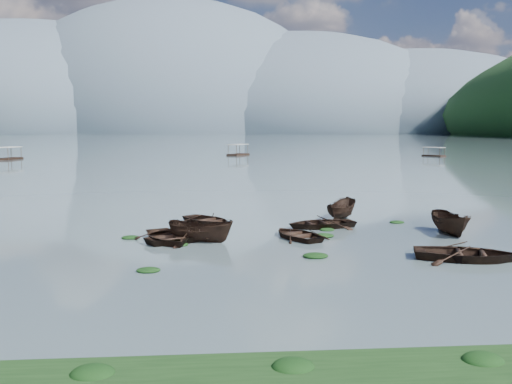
{
  "coord_description": "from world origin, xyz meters",
  "views": [
    {
      "loc": [
        -3.06,
        -25.76,
        6.2
      ],
      "look_at": [
        0.0,
        12.0,
        2.0
      ],
      "focal_mm": 40.0,
      "sensor_mm": 36.0,
      "label": 1
    }
  ],
  "objects": [
    {
      "name": "weed_clump_6",
      "position": [
        -2.93,
        8.5,
        0.0
      ],
      "size": [
        1.0,
        0.84,
        0.21
      ],
      "primitive_type": "ellipsoid",
      "color": "black",
      "rests_on": "ground"
    },
    {
      "name": "haze_mtn_c",
      "position": [
        140.0,
        900.0,
        0.0
      ],
      "size": [
        520.0,
        520.0,
        260.0
      ],
      "primitive_type": "ellipsoid",
      "color": "#475666",
      "rests_on": "ground"
    },
    {
      "name": "pontoon_left",
      "position": [
        -43.7,
        93.88,
        0.0
      ],
      "size": [
        3.54,
        6.73,
        2.46
      ],
      "primitive_type": null,
      "rotation": [
        0.0,
        0.0,
        -0.14
      ],
      "color": "black",
      "rests_on": "ground"
    },
    {
      "name": "rowboat_0",
      "position": [
        -5.41,
        5.52,
        0.0
      ],
      "size": [
        4.67,
        5.38,
        0.93
      ],
      "primitive_type": "imported",
      "rotation": [
        0.0,
        0.0,
        0.39
      ],
      "color": "black",
      "rests_on": "ground"
    },
    {
      "name": "rowboat_4",
      "position": [
        9.05,
        -0.1,
        0.0
      ],
      "size": [
        5.7,
        4.82,
        1.0
      ],
      "primitive_type": "imported",
      "rotation": [
        0.0,
        0.0,
        1.25
      ],
      "color": "black",
      "rests_on": "ground"
    },
    {
      "name": "rowboat_1",
      "position": [
        -4.58,
        5.6,
        0.0
      ],
      "size": [
        5.22,
        4.9,
        0.88
      ],
      "primitive_type": "imported",
      "rotation": [
        0.0,
        0.0,
        2.17
      ],
      "color": "black",
      "rests_on": "ground"
    },
    {
      "name": "rowboat_2",
      "position": [
        -3.62,
        5.4,
        0.0
      ],
      "size": [
        4.09,
        2.73,
        1.48
      ],
      "primitive_type": "imported",
      "rotation": [
        0.0,
        0.0,
        1.2
      ],
      "color": "black",
      "rests_on": "ground"
    },
    {
      "name": "weed_clump_1",
      "position": [
        -4.73,
        4.39,
        0.0
      ],
      "size": [
        0.97,
        0.77,
        0.21
      ],
      "primitive_type": "ellipsoid",
      "color": "black",
      "rests_on": "ground"
    },
    {
      "name": "rowboat_5",
      "position": [
        11.12,
        6.5,
        0.0
      ],
      "size": [
        1.62,
        4.12,
        1.58
      ],
      "primitive_type": "imported",
      "rotation": [
        0.0,
        0.0,
        -0.02
      ],
      "color": "black",
      "rests_on": "ground"
    },
    {
      "name": "weed_clump_5",
      "position": [
        -7.6,
        6.63,
        0.0
      ],
      "size": [
        1.05,
        0.85,
        0.22
      ],
      "primitive_type": "ellipsoid",
      "color": "black",
      "rests_on": "ground"
    },
    {
      "name": "weed_clump_2",
      "position": [
        2.02,
        1.06,
        0.0
      ],
      "size": [
        1.24,
        1.0,
        0.27
      ],
      "primitive_type": "ellipsoid",
      "color": "black",
      "rests_on": "ground"
    },
    {
      "name": "haze_mtn_d",
      "position": [
        320.0,
        900.0,
        0.0
      ],
      "size": [
        520.0,
        520.0,
        220.0
      ],
      "primitive_type": "ellipsoid",
      "color": "#475666",
      "rests_on": "ground"
    },
    {
      "name": "pontoon_right",
      "position": [
        47.8,
        100.33,
        0.0
      ],
      "size": [
        4.49,
        5.55,
        1.98
      ],
      "primitive_type": null,
      "rotation": [
        0.0,
        0.0,
        0.53
      ],
      "color": "black",
      "rests_on": "ground"
    },
    {
      "name": "weed_clump_4",
      "position": [
        3.44,
        6.22,
        0.0
      ],
      "size": [
        1.24,
        0.99,
        0.26
      ],
      "primitive_type": "ellipsoid",
      "color": "black",
      "rests_on": "ground"
    },
    {
      "name": "rowboat_7",
      "position": [
        3.92,
        9.36,
        0.0
      ],
      "size": [
        4.91,
        3.93,
        0.91
      ],
      "primitive_type": "imported",
      "rotation": [
        0.0,
        0.0,
        4.91
      ],
      "color": "black",
      "rests_on": "ground"
    },
    {
      "name": "ground_plane",
      "position": [
        0.0,
        0.0,
        0.0
      ],
      "size": [
        2400.0,
        2400.0,
        0.0
      ],
      "primitive_type": "plane",
      "color": "#506165"
    },
    {
      "name": "haze_mtn_a",
      "position": [
        -260.0,
        900.0,
        0.0
      ],
      "size": [
        520.0,
        520.0,
        280.0
      ],
      "primitive_type": "ellipsoid",
      "color": "#475666",
      "rests_on": "ground"
    },
    {
      "name": "pontoon_centre",
      "position": [
        3.61,
        108.64,
        0.0
      ],
      "size": [
        5.73,
        7.05,
        2.52
      ],
      "primitive_type": null,
      "rotation": [
        0.0,
        0.0,
        -0.54
      ],
      "color": "black",
      "rests_on": "ground"
    },
    {
      "name": "rowboat_3",
      "position": [
        1.9,
        6.01,
        0.0
      ],
      "size": [
        4.12,
        4.67,
        0.8
      ],
      "primitive_type": "imported",
      "rotation": [
        0.0,
        0.0,
        3.57
      ],
      "color": "black",
      "rests_on": "ground"
    },
    {
      "name": "rowboat_6",
      "position": [
        -3.28,
        11.45,
        0.0
      ],
      "size": [
        4.89,
        5.11,
        0.86
      ],
      "primitive_type": "imported",
      "rotation": [
        0.0,
        0.0,
        0.65
      ],
      "color": "black",
      "rests_on": "ground"
    },
    {
      "name": "weed_clump_7",
      "position": [
        9.28,
        10.66,
        0.0
      ],
      "size": [
        0.99,
        0.79,
        0.22
      ],
      "primitive_type": "ellipsoid",
      "color": "black",
      "rests_on": "ground"
    },
    {
      "name": "rowboat_8",
      "position": [
        5.97,
        12.68,
        0.0
      ],
      "size": [
        3.32,
        4.22,
        1.55
      ],
      "primitive_type": "imported",
      "rotation": [
        0.0,
        0.0,
        2.61
      ],
      "color": "black",
      "rests_on": "ground"
    },
    {
      "name": "weed_clump_3",
      "position": [
        4.08,
        8.28,
        0.0
      ],
      "size": [
        0.92,
        0.78,
        0.2
      ],
      "primitive_type": "ellipsoid",
      "color": "black",
      "rests_on": "ground"
    },
    {
      "name": "haze_mtn_b",
      "position": [
        -60.0,
        900.0,
        0.0
      ],
      "size": [
        520.0,
        520.0,
        340.0
      ],
      "primitive_type": "ellipsoid",
      "color": "#475666",
      "rests_on": "ground"
    },
    {
      "name": "weed_clump_0",
      "position": [
        -5.79,
        -1.09,
        0.0
      ],
      "size": [
        1.06,
        0.87,
        0.23
      ],
      "primitive_type": "ellipsoid",
      "color": "black",
      "rests_on": "ground"
    }
  ]
}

